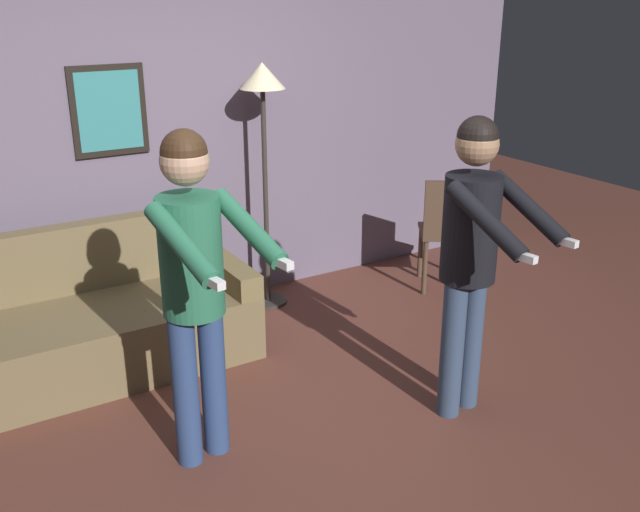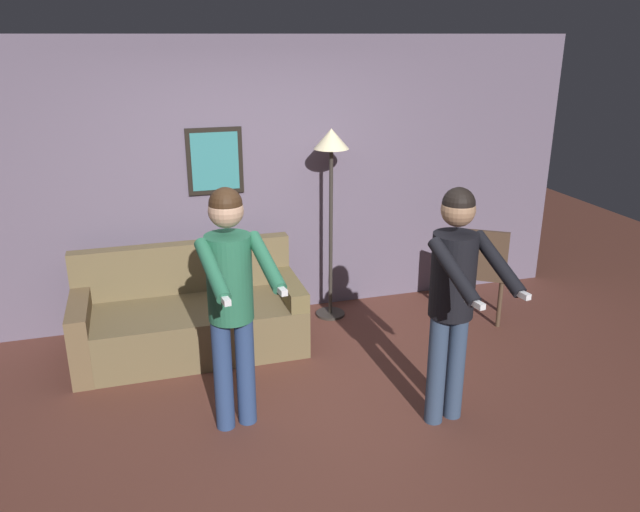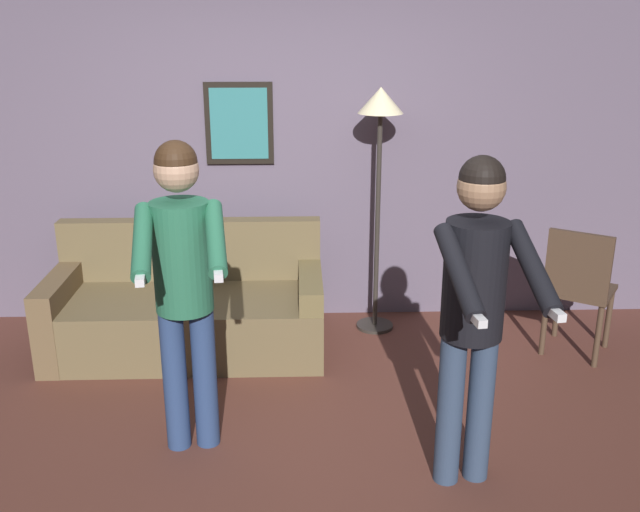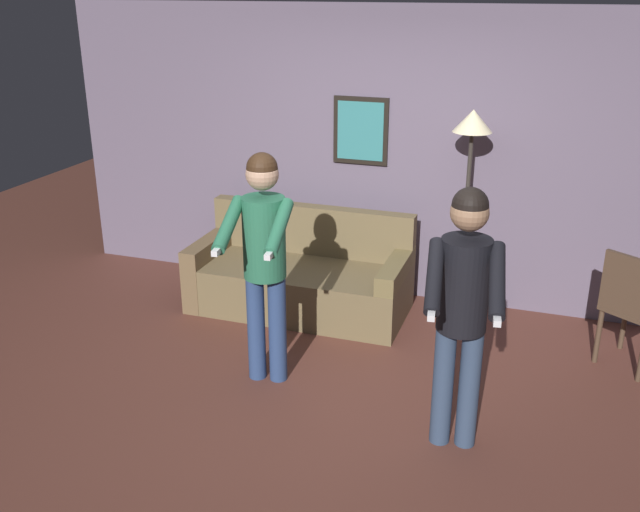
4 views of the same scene
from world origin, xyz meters
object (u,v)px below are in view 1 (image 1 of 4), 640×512
object	(u,v)px
couch	(98,326)
person_standing_left	(194,272)
torchiere_lamp	(263,108)
person_standing_right	(472,243)
dining_chair_distant	(449,228)

from	to	relation	value
couch	person_standing_left	xyz separation A→B (m)	(0.20, -1.25, 0.76)
torchiere_lamp	person_standing_right	distance (m)	1.98
couch	person_standing_right	size ratio (longest dim) A/B	1.13
person_standing_right	torchiere_lamp	bearing A→B (deg)	97.48
person_standing_left	torchiere_lamp	bearing A→B (deg)	52.95
couch	person_standing_left	distance (m)	1.47
person_standing_right	dining_chair_distant	world-z (taller)	person_standing_right
torchiere_lamp	person_standing_left	distance (m)	2.00
torchiere_lamp	dining_chair_distant	size ratio (longest dim) A/B	1.95
couch	dining_chair_distant	world-z (taller)	dining_chair_distant
person_standing_right	dining_chair_distant	bearing A→B (deg)	52.03
couch	torchiere_lamp	size ratio (longest dim) A/B	1.05
torchiere_lamp	person_standing_left	xyz separation A→B (m)	(-1.18, -1.56, -0.46)
person_standing_right	dining_chair_distant	distance (m)	1.83
couch	torchiere_lamp	bearing A→B (deg)	12.68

